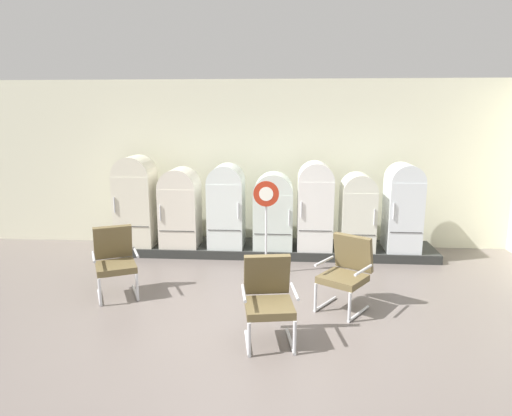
# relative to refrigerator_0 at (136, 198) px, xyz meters

# --- Properties ---
(ground) EXTENTS (12.00, 10.00, 0.05)m
(ground) POSITION_rel_refrigerator_0_xyz_m (2.39, -2.91, -1.06)
(ground) COLOR #685F5A
(back_wall) EXTENTS (11.76, 0.12, 3.19)m
(back_wall) POSITION_rel_refrigerator_0_xyz_m (2.39, 0.75, 0.57)
(back_wall) COLOR silver
(back_wall) RESTS_ON ground
(display_plinth) EXTENTS (6.16, 0.95, 0.16)m
(display_plinth) POSITION_rel_refrigerator_0_xyz_m (2.39, 0.12, -0.95)
(display_plinth) COLOR #2C2E2C
(display_plinth) RESTS_ON ground
(refrigerator_0) EXTENTS (0.68, 0.66, 1.65)m
(refrigerator_0) POSITION_rel_refrigerator_0_xyz_m (0.00, 0.00, 0.00)
(refrigerator_0) COLOR silver
(refrigerator_0) RESTS_ON display_plinth
(refrigerator_1) EXTENTS (0.68, 0.67, 1.43)m
(refrigerator_1) POSITION_rel_refrigerator_0_xyz_m (0.82, 0.01, -0.12)
(refrigerator_1) COLOR silver
(refrigerator_1) RESTS_ON display_plinth
(refrigerator_2) EXTENTS (0.63, 0.68, 1.51)m
(refrigerator_2) POSITION_rel_refrigerator_0_xyz_m (1.67, 0.01, -0.07)
(refrigerator_2) COLOR white
(refrigerator_2) RESTS_ON display_plinth
(refrigerator_3) EXTENTS (0.70, 0.61, 1.37)m
(refrigerator_3) POSITION_rel_refrigerator_0_xyz_m (2.53, -0.03, -0.16)
(refrigerator_3) COLOR silver
(refrigerator_3) RESTS_ON display_plinth
(refrigerator_4) EXTENTS (0.62, 0.69, 1.57)m
(refrigerator_4) POSITION_rel_refrigerator_0_xyz_m (3.27, 0.01, -0.04)
(refrigerator_4) COLOR white
(refrigerator_4) RESTS_ON display_plinth
(refrigerator_5) EXTENTS (0.60, 0.66, 1.37)m
(refrigerator_5) POSITION_rel_refrigerator_0_xyz_m (4.03, 0.00, -0.15)
(refrigerator_5) COLOR silver
(refrigerator_5) RESTS_ON display_plinth
(refrigerator_6) EXTENTS (0.59, 0.70, 1.55)m
(refrigerator_6) POSITION_rel_refrigerator_0_xyz_m (4.82, 0.02, -0.05)
(refrigerator_6) COLOR white
(refrigerator_6) RESTS_ON display_plinth
(armchair_left) EXTENTS (0.77, 0.81, 0.99)m
(armchair_left) POSITION_rel_refrigerator_0_xyz_m (0.33, -1.99, -0.49)
(armchair_left) COLOR silver
(armchair_left) RESTS_ON ground
(armchair_right) EXTENTS (0.81, 0.83, 0.99)m
(armchair_right) POSITION_rel_refrigerator_0_xyz_m (3.58, -2.23, -0.49)
(armchair_right) COLOR silver
(armchair_right) RESTS_ON ground
(armchair_center) EXTENTS (0.67, 0.72, 0.99)m
(armchair_center) POSITION_rel_refrigerator_0_xyz_m (2.59, -3.18, -0.49)
(armchair_center) COLOR silver
(armchair_center) RESTS_ON ground
(sign_stand) EXTENTS (0.41, 0.32, 1.53)m
(sign_stand) POSITION_rel_refrigerator_0_xyz_m (2.45, -0.99, -0.33)
(sign_stand) COLOR #2D2D30
(sign_stand) RESTS_ON ground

